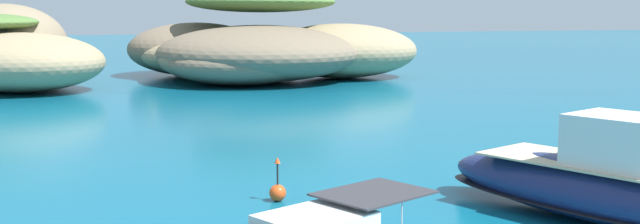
{
  "coord_description": "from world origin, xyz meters",
  "views": [
    {
      "loc": [
        -11.53,
        -11.06,
        6.21
      ],
      "look_at": [
        0.03,
        23.65,
        1.26
      ],
      "focal_mm": 41.57,
      "sensor_mm": 36.0,
      "label": 1
    }
  ],
  "objects_px": {
    "islet_large": "(252,51)",
    "islet_small": "(0,52)",
    "channel_buoy": "(278,191)",
    "motorboat_navy": "(608,186)"
  },
  "relations": [
    {
      "from": "motorboat_navy",
      "to": "channel_buoy",
      "type": "height_order",
      "value": "motorboat_navy"
    },
    {
      "from": "islet_large",
      "to": "islet_small",
      "type": "bearing_deg",
      "value": -178.61
    },
    {
      "from": "islet_large",
      "to": "motorboat_navy",
      "type": "relative_size",
      "value": 2.59
    },
    {
      "from": "islet_large",
      "to": "motorboat_navy",
      "type": "bearing_deg",
      "value": -90.99
    },
    {
      "from": "channel_buoy",
      "to": "islet_large",
      "type": "bearing_deg",
      "value": 77.79
    },
    {
      "from": "islet_large",
      "to": "channel_buoy",
      "type": "distance_m",
      "value": 45.09
    },
    {
      "from": "islet_large",
      "to": "motorboat_navy",
      "type": "xyz_separation_m",
      "value": [
        -0.86,
        -49.48,
        -1.55
      ]
    },
    {
      "from": "islet_large",
      "to": "motorboat_navy",
      "type": "height_order",
      "value": "islet_large"
    },
    {
      "from": "islet_large",
      "to": "channel_buoy",
      "type": "relative_size",
      "value": 20.11
    },
    {
      "from": "islet_large",
      "to": "islet_small",
      "type": "height_order",
      "value": "islet_large"
    }
  ]
}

